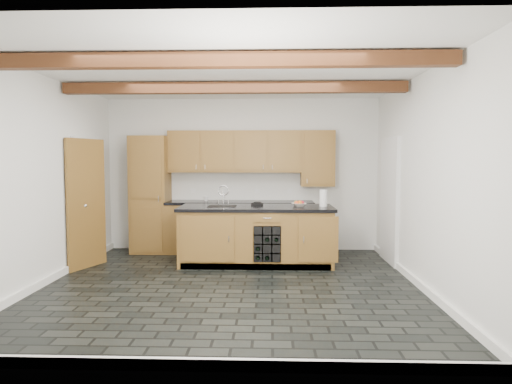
# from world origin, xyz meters

# --- Properties ---
(ground) EXTENTS (5.00, 5.00, 0.00)m
(ground) POSITION_xyz_m (0.00, 0.00, 0.00)
(ground) COLOR black
(ground) RESTS_ON ground
(room_shell) EXTENTS (5.01, 5.00, 5.00)m
(room_shell) POSITION_xyz_m (-0.09, 0.53, 1.53)
(room_shell) COLOR white
(room_shell) RESTS_ON ground
(back_cabinetry) EXTENTS (3.65, 0.62, 2.20)m
(back_cabinetry) POSITION_xyz_m (-0.38, 2.24, 0.98)
(back_cabinetry) COLOR brown
(back_cabinetry) RESTS_ON ground
(island) EXTENTS (2.48, 0.96, 0.93)m
(island) POSITION_xyz_m (0.31, 1.28, 0.46)
(island) COLOR brown
(island) RESTS_ON ground
(faucet) EXTENTS (0.45, 0.40, 0.34)m
(faucet) POSITION_xyz_m (-0.25, 1.33, 0.96)
(faucet) COLOR black
(faucet) RESTS_ON island
(kitchen_scale) EXTENTS (0.20, 0.14, 0.06)m
(kitchen_scale) POSITION_xyz_m (0.31, 1.46, 0.96)
(kitchen_scale) COLOR black
(kitchen_scale) RESTS_ON island
(fruit_bowl) EXTENTS (0.28, 0.28, 0.06)m
(fruit_bowl) POSITION_xyz_m (0.98, 1.31, 0.96)
(fruit_bowl) COLOR silver
(fruit_bowl) RESTS_ON island
(fruit_cluster) EXTENTS (0.16, 0.17, 0.07)m
(fruit_cluster) POSITION_xyz_m (0.98, 1.31, 0.99)
(fruit_cluster) COLOR #AF1725
(fruit_cluster) RESTS_ON fruit_bowl
(paper_towel) EXTENTS (0.12, 0.12, 0.27)m
(paper_towel) POSITION_xyz_m (1.37, 1.33, 1.06)
(paper_towel) COLOR white
(paper_towel) RESTS_ON island
(mug) EXTENTS (0.10, 0.10, 0.09)m
(mug) POSITION_xyz_m (-0.65, 2.23, 0.97)
(mug) COLOR white
(mug) RESTS_ON back_cabinetry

